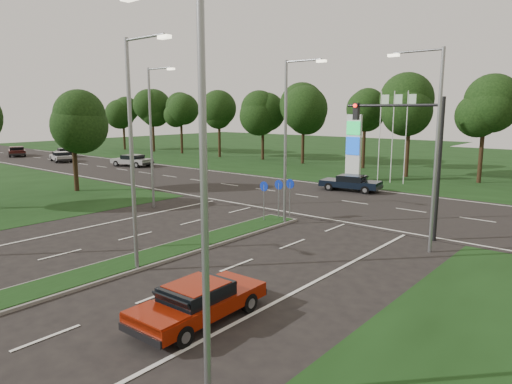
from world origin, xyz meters
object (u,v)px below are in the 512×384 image
Objects in this scene: far_car_b at (61,156)px; far_car_d at (17,151)px; navy_sedan at (351,183)px; red_sedan at (198,301)px; far_car_c at (65,152)px; far_car_a at (132,160)px.

far_car_d is at bearing 107.81° from far_car_b.
far_car_b is at bearing 87.59° from navy_sedan.
far_car_d is (-57.04, 18.61, 0.08)m from red_sedan.
far_car_d is (-6.09, -3.79, 0.08)m from far_car_c.
far_car_b is at bearing 91.16° from far_car_a.
far_car_b is 1.03× the size of far_car_c.
navy_sedan reaches higher than red_sedan.
far_car_c is (-43.46, -1.08, -0.04)m from navy_sedan.
red_sedan is 0.91× the size of navy_sedan.
navy_sedan is at bearing -68.19° from far_car_b.
far_car_a is at bearing 145.99° from red_sedan.
navy_sedan reaches higher than far_car_b.
far_car_d is at bearing 138.87° from far_car_c.
far_car_a is (-34.57, 21.92, 0.08)m from red_sedan.
navy_sedan is at bearing 106.07° from red_sedan.
far_car_a reaches higher than far_car_d.
far_car_a is 0.99× the size of far_car_d.
far_car_b is 0.92× the size of far_car_d.
far_car_a is at bearing -60.42° from far_car_b.
far_car_a is 1.08× the size of far_car_b.
far_car_b is 11.48m from far_car_d.
far_car_d is at bearing 160.30° from red_sedan.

